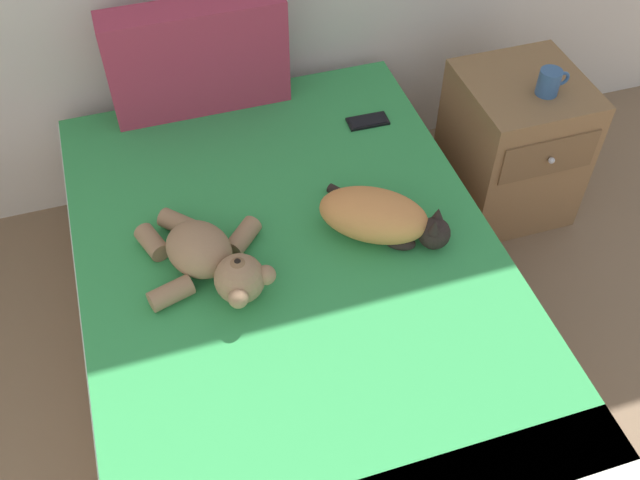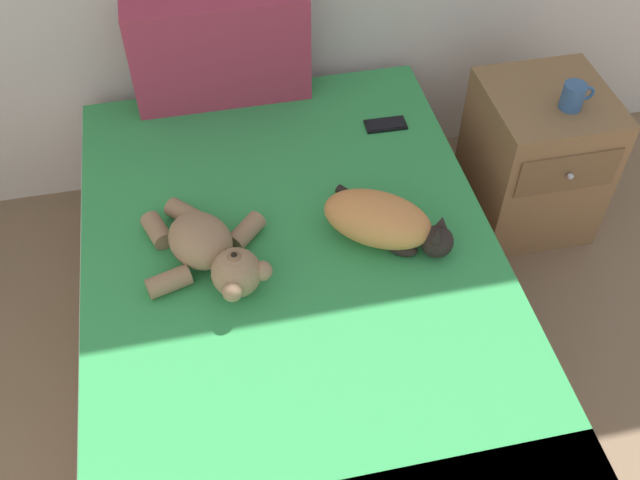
# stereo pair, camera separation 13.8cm
# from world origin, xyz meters

# --- Properties ---
(bed) EXTENTS (1.32, 1.96, 0.50)m
(bed) POSITION_xyz_m (1.83, 2.60, 0.25)
(bed) COLOR olive
(bed) RESTS_ON ground_plane
(patterned_cushion) EXTENTS (0.63, 0.14, 0.40)m
(patterned_cushion) POSITION_xyz_m (1.73, 3.48, 0.70)
(patterned_cushion) COLOR #A5334C
(patterned_cushion) RESTS_ON bed
(cat) EXTENTS (0.40, 0.40, 0.15)m
(cat) POSITION_xyz_m (2.12, 2.68, 0.57)
(cat) COLOR #D18447
(cat) RESTS_ON bed
(teddy_bear) EXTENTS (0.38, 0.47, 0.16)m
(teddy_bear) POSITION_xyz_m (1.59, 2.67, 0.57)
(teddy_bear) COLOR #937051
(teddy_bear) RESTS_ON bed
(cell_phone) EXTENTS (0.15, 0.08, 0.01)m
(cell_phone) POSITION_xyz_m (2.27, 3.20, 0.51)
(cell_phone) COLOR black
(cell_phone) RESTS_ON bed
(nightstand) EXTENTS (0.45, 0.49, 0.59)m
(nightstand) POSITION_xyz_m (2.86, 3.13, 0.30)
(nightstand) COLOR olive
(nightstand) RESTS_ON ground_plane
(mug) EXTENTS (0.12, 0.08, 0.09)m
(mug) POSITION_xyz_m (2.90, 3.06, 0.64)
(mug) COLOR #33598C
(mug) RESTS_ON nightstand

